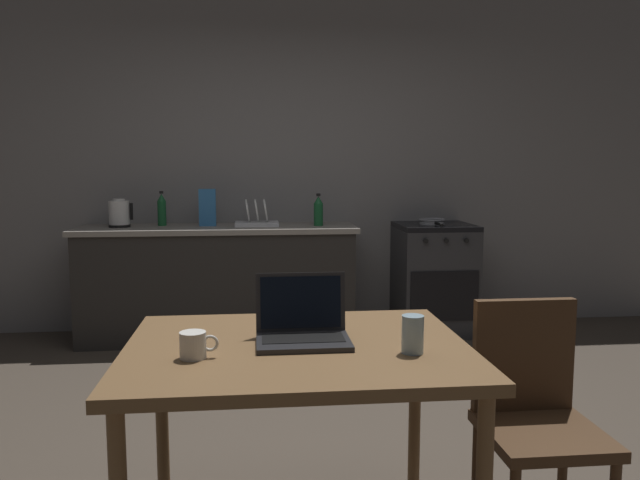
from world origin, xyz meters
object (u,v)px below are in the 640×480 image
drinking_glass (413,334)px  dish_rack (257,220)px  bottle_b (162,209)px  frying_pan (432,221)px  stove_oven (434,278)px  chair (534,408)px  electric_kettle (119,214)px  coffee_mug (194,345)px  dining_table (297,365)px  bottle (318,211)px  laptop (302,328)px  cereal_box (207,208)px

drinking_glass → dish_rack: (-0.49, 2.98, 0.12)m
bottle_b → frying_pan: bearing=-2.9°
stove_oven → chair: bearing=-99.3°
frying_pan → drinking_glass: frying_pan is taller
electric_kettle → bottle_b: (0.31, 0.08, 0.03)m
coffee_mug → dish_rack: bearing=85.9°
frying_pan → dining_table: bearing=-114.6°
dining_table → electric_kettle: size_ratio=5.35×
coffee_mug → bottle_b: size_ratio=0.45×
bottle → drinking_glass: bottle is taller
bottle → coffee_mug: size_ratio=2.06×
coffee_mug → drinking_glass: size_ratio=0.99×
stove_oven → bottle: 1.11m
dining_table → laptop: 0.13m
dining_table → laptop: laptop is taller
bottle → frying_pan: 0.93m
drinking_glass → electric_kettle: bearing=117.4°
frying_pan → dish_rack: bearing=178.8°
chair → electric_kettle: size_ratio=4.01×
chair → coffee_mug: size_ratio=7.11×
bottle_b → laptop: bearing=-72.9°
stove_oven → cereal_box: 1.92m
stove_oven → drinking_glass: bearing=-107.7°
stove_oven → dining_table: 3.14m
dining_table → chair: (0.85, -0.02, -0.18)m
stove_oven → coffee_mug: stove_oven is taller
chair → bottle_b: (-1.72, 2.94, 0.52)m
stove_oven → laptop: size_ratio=2.79×
frying_pan → laptop: bearing=-114.5°
frying_pan → electric_kettle: bearing=179.3°
laptop → stove_oven: bearing=78.4°
laptop → bottle_b: size_ratio=1.17×
bottle_b → dining_table: bearing=-73.5°
drinking_glass → cereal_box: (-0.88, 3.00, 0.22)m
bottle → cereal_box: 0.87m
laptop → frying_pan: bearing=78.7°
stove_oven → bottle: bottle is taller
coffee_mug → bottle_b: 3.10m
electric_kettle → coffee_mug: bearing=-74.2°
chair → cereal_box: size_ratio=3.02×
cereal_box → dish_rack: (0.38, -0.02, -0.10)m
chair → frying_pan: (0.44, 2.83, 0.41)m
bottle_b → cereal_box: bearing=-9.5°
bottle → bottle_b: 1.23m
frying_pan → coffee_mug: size_ratio=3.17×
electric_kettle → dining_table: bearing=-67.5°
drinking_glass → frying_pan: bearing=72.7°
drinking_glass → cereal_box: 3.13m
stove_oven → cereal_box: size_ratio=3.08×
chair → drinking_glass: size_ratio=7.02×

